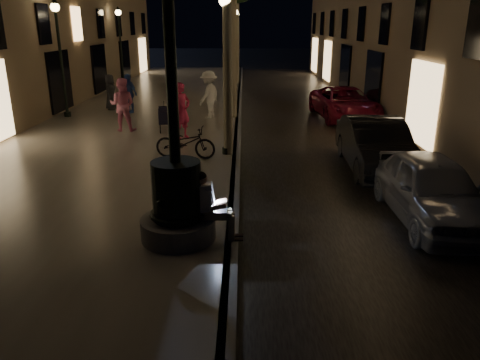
{
  "coord_description": "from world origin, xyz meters",
  "views": [
    {
      "loc": [
        0.22,
        -6.0,
        4.05
      ],
      "look_at": [
        0.15,
        3.0,
        1.02
      ],
      "focal_mm": 35.0,
      "sensor_mm": 36.0,
      "label": 1
    }
  ],
  "objects_px": {
    "pedestrian_white": "(209,95)",
    "pedestrian_pink": "(122,105)",
    "pedestrian_blue": "(129,93)",
    "bicycle": "(185,142)",
    "car_third": "(344,103)",
    "pedestrian_dark": "(110,92)",
    "fountain_lamppost": "(176,187)",
    "car_second": "(376,145)",
    "lamp_curb_d": "(237,34)",
    "lamp_curb_c": "(235,37)",
    "stroller": "(165,117)",
    "lamp_left_c": "(120,37)",
    "lamp_curb_b": "(232,42)",
    "lamp_left_b": "(59,44)",
    "car_front": "(431,189)",
    "seated_man_laptop": "(210,203)",
    "lamp_curb_a": "(226,53)",
    "pedestrian_red": "(182,111)"
  },
  "relations": [
    {
      "from": "fountain_lamppost",
      "to": "lamp_left_b",
      "type": "xyz_separation_m",
      "value": [
        -6.4,
        12.0,
        2.02
      ]
    },
    {
      "from": "fountain_lamppost",
      "to": "lamp_curb_d",
      "type": "relative_size",
      "value": 1.08
    },
    {
      "from": "lamp_curb_c",
      "to": "pedestrian_pink",
      "type": "relative_size",
      "value": 2.46
    },
    {
      "from": "lamp_curb_c",
      "to": "stroller",
      "type": "bearing_deg",
      "value": -100.54
    },
    {
      "from": "lamp_curb_c",
      "to": "lamp_left_b",
      "type": "height_order",
      "value": "same"
    },
    {
      "from": "fountain_lamppost",
      "to": "car_second",
      "type": "distance_m",
      "value": 7.09
    },
    {
      "from": "lamp_curb_c",
      "to": "pedestrian_dark",
      "type": "height_order",
      "value": "lamp_curb_c"
    },
    {
      "from": "lamp_curb_a",
      "to": "lamp_curb_b",
      "type": "distance_m",
      "value": 8.0
    },
    {
      "from": "lamp_curb_b",
      "to": "lamp_left_b",
      "type": "height_order",
      "value": "same"
    },
    {
      "from": "pedestrian_red",
      "to": "lamp_left_c",
      "type": "bearing_deg",
      "value": 62.58
    },
    {
      "from": "lamp_curb_a",
      "to": "pedestrian_dark",
      "type": "bearing_deg",
      "value": 126.13
    },
    {
      "from": "seated_man_laptop",
      "to": "lamp_left_c",
      "type": "distance_m",
      "value": 23.21
    },
    {
      "from": "pedestrian_pink",
      "to": "lamp_curb_a",
      "type": "bearing_deg",
      "value": 144.29
    },
    {
      "from": "pedestrian_pink",
      "to": "seated_man_laptop",
      "type": "bearing_deg",
      "value": 116.26
    },
    {
      "from": "seated_man_laptop",
      "to": "lamp_curb_a",
      "type": "height_order",
      "value": "lamp_curb_a"
    },
    {
      "from": "lamp_curb_b",
      "to": "pedestrian_pink",
      "type": "distance_m",
      "value": 6.53
    },
    {
      "from": "lamp_curb_c",
      "to": "pedestrian_dark",
      "type": "bearing_deg",
      "value": -124.45
    },
    {
      "from": "lamp_curb_b",
      "to": "bicycle",
      "type": "bearing_deg",
      "value": -98.12
    },
    {
      "from": "seated_man_laptop",
      "to": "pedestrian_pink",
      "type": "relative_size",
      "value": 0.67
    },
    {
      "from": "lamp_left_c",
      "to": "pedestrian_blue",
      "type": "bearing_deg",
      "value": -74.63
    },
    {
      "from": "lamp_curb_a",
      "to": "lamp_left_b",
      "type": "height_order",
      "value": "same"
    },
    {
      "from": "car_third",
      "to": "pedestrian_dark",
      "type": "bearing_deg",
      "value": 169.44
    },
    {
      "from": "seated_man_laptop",
      "to": "lamp_curb_c",
      "type": "distance_m",
      "value": 22.12
    },
    {
      "from": "pedestrian_blue",
      "to": "pedestrian_red",
      "type": "bearing_deg",
      "value": -20.88
    },
    {
      "from": "car_third",
      "to": "pedestrian_dark",
      "type": "xyz_separation_m",
      "value": [
        -10.63,
        1.12,
        0.32
      ]
    },
    {
      "from": "lamp_curb_a",
      "to": "car_second",
      "type": "distance_m",
      "value": 5.07
    },
    {
      "from": "lamp_curb_b",
      "to": "bicycle",
      "type": "relative_size",
      "value": 2.64
    },
    {
      "from": "bicycle",
      "to": "pedestrian_blue",
      "type": "bearing_deg",
      "value": 33.78
    },
    {
      "from": "lamp_curb_a",
      "to": "lamp_curb_d",
      "type": "xyz_separation_m",
      "value": [
        0.0,
        24.0,
        0.0
      ]
    },
    {
      "from": "lamp_curb_b",
      "to": "lamp_curb_c",
      "type": "height_order",
      "value": "same"
    },
    {
      "from": "lamp_curb_d",
      "to": "lamp_left_b",
      "type": "distance_m",
      "value": 19.35
    },
    {
      "from": "lamp_left_b",
      "to": "lamp_curb_c",
      "type": "bearing_deg",
      "value": 54.63
    },
    {
      "from": "lamp_curb_d",
      "to": "stroller",
      "type": "distance_m",
      "value": 21.18
    },
    {
      "from": "lamp_left_b",
      "to": "pedestrian_dark",
      "type": "distance_m",
      "value": 3.18
    },
    {
      "from": "pedestrian_white",
      "to": "lamp_left_b",
      "type": "bearing_deg",
      "value": -64.78
    },
    {
      "from": "pedestrian_dark",
      "to": "lamp_curb_b",
      "type": "bearing_deg",
      "value": -82.82
    },
    {
      "from": "lamp_curb_c",
      "to": "bicycle",
      "type": "bearing_deg",
      "value": -94.2
    },
    {
      "from": "lamp_curb_a",
      "to": "lamp_left_b",
      "type": "bearing_deg",
      "value": 139.8
    },
    {
      "from": "pedestrian_white",
      "to": "pedestrian_pink",
      "type": "bearing_deg",
      "value": -22.75
    },
    {
      "from": "lamp_curb_d",
      "to": "car_front",
      "type": "relative_size",
      "value": 1.16
    },
    {
      "from": "fountain_lamppost",
      "to": "stroller",
      "type": "bearing_deg",
      "value": 100.59
    },
    {
      "from": "lamp_curb_c",
      "to": "car_front",
      "type": "relative_size",
      "value": 1.16
    },
    {
      "from": "lamp_curb_c",
      "to": "pedestrian_blue",
      "type": "height_order",
      "value": "lamp_curb_c"
    },
    {
      "from": "fountain_lamppost",
      "to": "pedestrian_red",
      "type": "distance_m",
      "value": 8.11
    },
    {
      "from": "lamp_left_c",
      "to": "car_front",
      "type": "relative_size",
      "value": 1.16
    },
    {
      "from": "car_second",
      "to": "pedestrian_red",
      "type": "xyz_separation_m",
      "value": [
        -5.92,
        3.06,
        0.43
      ]
    },
    {
      "from": "stroller",
      "to": "pedestrian_white",
      "type": "height_order",
      "value": "pedestrian_white"
    },
    {
      "from": "lamp_curb_b",
      "to": "bicycle",
      "type": "height_order",
      "value": "lamp_curb_b"
    },
    {
      "from": "lamp_curb_a",
      "to": "bicycle",
      "type": "height_order",
      "value": "lamp_curb_a"
    },
    {
      "from": "pedestrian_blue",
      "to": "bicycle",
      "type": "height_order",
      "value": "pedestrian_blue"
    }
  ]
}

